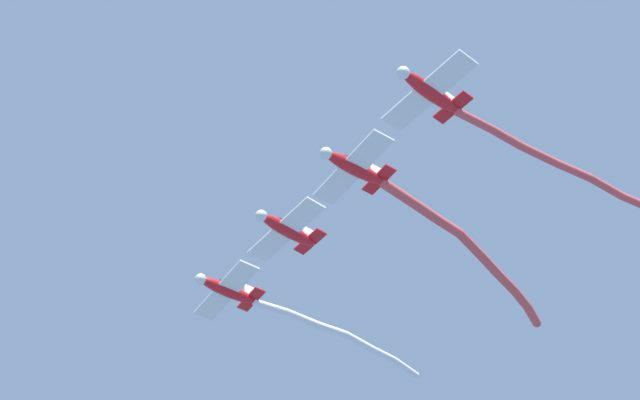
{
  "coord_description": "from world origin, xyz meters",
  "views": [
    {
      "loc": [
        46.77,
        -26.56,
        5.0
      ],
      "look_at": [
        -1.86,
        -1.38,
        61.88
      ],
      "focal_mm": 58.32,
      "sensor_mm": 36.0,
      "label": 1
    }
  ],
  "objects_px": {
    "airplane_lead": "(226,290)",
    "airplane_right_wing": "(353,167)",
    "airplane_slot": "(429,91)",
    "airplane_left_wing": "(286,229)"
  },
  "relations": [
    {
      "from": "airplane_right_wing",
      "to": "airplane_slot",
      "type": "distance_m",
      "value": 8.55
    },
    {
      "from": "airplane_right_wing",
      "to": "airplane_slot",
      "type": "relative_size",
      "value": 0.99
    },
    {
      "from": "airplane_left_wing",
      "to": "airplane_slot",
      "type": "relative_size",
      "value": 1.0
    },
    {
      "from": "airplane_left_wing",
      "to": "airplane_right_wing",
      "type": "xyz_separation_m",
      "value": [
        8.41,
        1.37,
        -0.3
      ]
    },
    {
      "from": "airplane_left_wing",
      "to": "airplane_right_wing",
      "type": "relative_size",
      "value": 1.01
    },
    {
      "from": "airplane_lead",
      "to": "airplane_slot",
      "type": "distance_m",
      "value": 25.61
    },
    {
      "from": "airplane_lead",
      "to": "airplane_slot",
      "type": "height_order",
      "value": "airplane_slot"
    },
    {
      "from": "airplane_lead",
      "to": "airplane_right_wing",
      "type": "distance_m",
      "value": 17.06
    },
    {
      "from": "airplane_lead",
      "to": "airplane_right_wing",
      "type": "height_order",
      "value": "same"
    },
    {
      "from": "airplane_lead",
      "to": "airplane_slot",
      "type": "relative_size",
      "value": 0.99
    }
  ]
}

